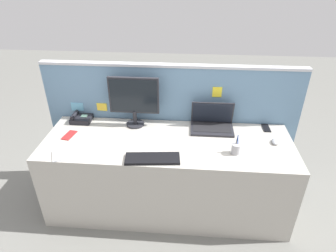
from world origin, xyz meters
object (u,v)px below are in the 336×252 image
at_px(computer_mouse_right_hand, 275,141).
at_px(cell_phone_silver_slab, 57,156).
at_px(laptop, 212,122).
at_px(desk_phone, 81,119).
at_px(keyboard_main, 152,159).
at_px(cell_phone_black_slab, 266,128).
at_px(desktop_monitor, 134,98).
at_px(pen_cup, 236,149).
at_px(cell_phone_red_case, 69,135).

relative_size(computer_mouse_right_hand, cell_phone_silver_slab, 0.67).
distance_m(laptop, desk_phone, 1.23).
bearing_deg(computer_mouse_right_hand, keyboard_main, -148.12).
distance_m(laptop, cell_phone_silver_slab, 1.35).
distance_m(keyboard_main, cell_phone_black_slab, 1.12).
distance_m(desktop_monitor, pen_cup, 0.98).
bearing_deg(cell_phone_black_slab, laptop, -178.13).
distance_m(laptop, cell_phone_red_case, 1.27).
distance_m(laptop, pen_cup, 0.42).
xyz_separation_m(keyboard_main, pen_cup, (0.65, 0.14, 0.03)).
bearing_deg(cell_phone_black_slab, keyboard_main, -151.91).
xyz_separation_m(cell_phone_black_slab, cell_phone_silver_slab, (-1.73, -0.57, 0.00)).
xyz_separation_m(desktop_monitor, keyboard_main, (0.23, -0.53, -0.26)).
height_order(desktop_monitor, laptop, desktop_monitor).
relative_size(keyboard_main, pen_cup, 2.63).
distance_m(desk_phone, pen_cup, 1.46).
distance_m(pen_cup, cell_phone_red_case, 1.43).
bearing_deg(pen_cup, desktop_monitor, 155.78).
relative_size(laptop, cell_phone_black_slab, 2.72).
xyz_separation_m(desk_phone, computer_mouse_right_hand, (1.75, -0.23, -0.01)).
height_order(desktop_monitor, cell_phone_black_slab, desktop_monitor).
distance_m(computer_mouse_right_hand, cell_phone_red_case, 1.77).
distance_m(keyboard_main, cell_phone_red_case, 0.82).
relative_size(laptop, computer_mouse_right_hand, 3.79).
xyz_separation_m(keyboard_main, cell_phone_red_case, (-0.77, 0.29, -0.01)).
bearing_deg(laptop, desktop_monitor, 179.46).
bearing_deg(computer_mouse_right_hand, desktop_monitor, -175.58).
height_order(keyboard_main, computer_mouse_right_hand, computer_mouse_right_hand).
relative_size(pen_cup, cell_phone_black_slab, 1.15).
height_order(computer_mouse_right_hand, cell_phone_silver_slab, computer_mouse_right_hand).
bearing_deg(cell_phone_silver_slab, cell_phone_red_case, 67.72).
distance_m(desk_phone, keyboard_main, 0.93).
bearing_deg(desktop_monitor, pen_cup, -24.22).
bearing_deg(cell_phone_red_case, laptop, 21.07).
relative_size(keyboard_main, cell_phone_silver_slab, 2.83).
distance_m(desktop_monitor, desk_phone, 0.58).
bearing_deg(desk_phone, keyboard_main, -36.08).
distance_m(desk_phone, cell_phone_black_slab, 1.73).
distance_m(keyboard_main, pen_cup, 0.66).
height_order(laptop, desk_phone, laptop).
xyz_separation_m(desk_phone, pen_cup, (1.40, -0.41, 0.02)).
height_order(desktop_monitor, cell_phone_silver_slab, desktop_monitor).
height_order(laptop, cell_phone_silver_slab, laptop).
bearing_deg(desktop_monitor, keyboard_main, -66.89).
bearing_deg(computer_mouse_right_hand, cell_phone_silver_slab, -154.92).
height_order(laptop, cell_phone_black_slab, laptop).
xyz_separation_m(pen_cup, cell_phone_black_slab, (0.33, 0.42, -0.04)).
height_order(laptop, computer_mouse_right_hand, laptop).
bearing_deg(pen_cup, desk_phone, 163.64).
distance_m(desktop_monitor, cell_phone_black_slab, 1.23).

